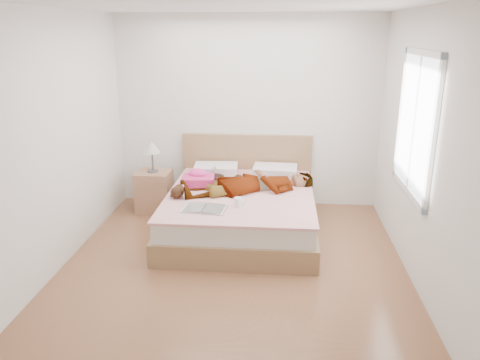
{
  "coord_description": "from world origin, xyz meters",
  "views": [
    {
      "loc": [
        0.46,
        -4.35,
        2.39
      ],
      "look_at": [
        0.0,
        0.85,
        0.7
      ],
      "focal_mm": 35.0,
      "sensor_mm": 36.0,
      "label": 1
    }
  ],
  "objects": [
    {
      "name": "ground",
      "position": [
        0.0,
        0.0,
        0.0
      ],
      "size": [
        4.0,
        4.0,
        0.0
      ],
      "primitive_type": "plane",
      "color": "#4B2B17",
      "rests_on": "ground"
    },
    {
      "name": "magazine",
      "position": [
        -0.35,
        0.36,
        0.52
      ],
      "size": [
        0.5,
        0.36,
        0.03
      ],
      "color": "silver",
      "rests_on": "bed"
    },
    {
      "name": "coffee_mug",
      "position": [
        0.02,
        0.48,
        0.56
      ],
      "size": [
        0.14,
        0.11,
        0.1
      ],
      "color": "white",
      "rests_on": "bed"
    },
    {
      "name": "towel",
      "position": [
        -0.56,
        1.16,
        0.59
      ],
      "size": [
        0.43,
        0.36,
        0.21
      ],
      "color": "#EB407F",
      "rests_on": "bed"
    },
    {
      "name": "woman",
      "position": [
        0.11,
        1.08,
        0.63
      ],
      "size": [
        1.81,
        1.19,
        0.23
      ],
      "primitive_type": "imported",
      "rotation": [
        0.0,
        0.0,
        -1.21
      ],
      "color": "white",
      "rests_on": "bed"
    },
    {
      "name": "nightstand",
      "position": [
        -1.24,
        1.55,
        0.33
      ],
      "size": [
        0.46,
        0.41,
        0.98
      ],
      "color": "brown",
      "rests_on": "ground"
    },
    {
      "name": "plush_toy",
      "position": [
        -0.72,
        0.72,
        0.58
      ],
      "size": [
        0.16,
        0.24,
        0.13
      ],
      "color": "black",
      "rests_on": "bed"
    },
    {
      "name": "bed",
      "position": [
        0.0,
        1.04,
        0.28
      ],
      "size": [
        1.8,
        2.08,
        1.0
      ],
      "color": "olive",
      "rests_on": "ground"
    },
    {
      "name": "phone",
      "position": [
        -0.39,
        1.48,
        0.69
      ],
      "size": [
        0.07,
        0.1,
        0.05
      ],
      "primitive_type": "cube",
      "rotation": [
        0.44,
        0.0,
        0.36
      ],
      "color": "silver",
      "rests_on": "bed"
    },
    {
      "name": "room_shell",
      "position": [
        1.77,
        0.3,
        1.5
      ],
      "size": [
        4.0,
        4.0,
        4.0
      ],
      "color": "white",
      "rests_on": "ground"
    },
    {
      "name": "hair",
      "position": [
        -0.46,
        1.53,
        0.55
      ],
      "size": [
        0.49,
        0.57,
        0.08
      ],
      "primitive_type": "ellipsoid",
      "rotation": [
        0.0,
        0.0,
        -0.17
      ],
      "color": "black",
      "rests_on": "bed"
    }
  ]
}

